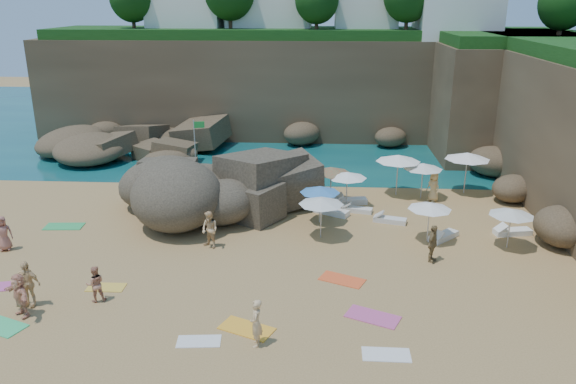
# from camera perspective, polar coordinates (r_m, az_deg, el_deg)

# --- Properties ---
(ground) EXTENTS (120.00, 120.00, 0.00)m
(ground) POSITION_cam_1_polar(r_m,az_deg,el_deg) (25.86, -4.87, -6.26)
(ground) COLOR tan
(ground) RESTS_ON ground
(seawater) EXTENTS (120.00, 120.00, 0.00)m
(seawater) POSITION_cam_1_polar(r_m,az_deg,el_deg) (54.38, -0.34, 7.27)
(seawater) COLOR #0C4751
(seawater) RESTS_ON ground
(cliff_back) EXTENTS (44.00, 8.00, 8.00)m
(cliff_back) POSITION_cam_1_polar(r_m,az_deg,el_deg) (48.66, 1.64, 10.66)
(cliff_back) COLOR brown
(cliff_back) RESTS_ON ground
(cliff_corner) EXTENTS (10.00, 12.00, 8.00)m
(cliff_corner) POSITION_cam_1_polar(r_m,az_deg,el_deg) (45.69, 20.80, 8.92)
(cliff_corner) COLOR brown
(cliff_corner) RESTS_ON ground
(rock_promontory) EXTENTS (12.00, 7.00, 2.00)m
(rock_promontory) POSITION_cam_1_polar(r_m,az_deg,el_deg) (43.20, -16.39, 3.42)
(rock_promontory) COLOR brown
(rock_promontory) RESTS_ON ground
(marina_masts) EXTENTS (3.10, 0.10, 6.00)m
(marina_masts) POSITION_cam_1_polar(r_m,az_deg,el_deg) (57.38, -17.28, 10.09)
(marina_masts) COLOR white
(marina_masts) RESTS_ON ground
(rock_outcrop) EXTENTS (9.12, 7.08, 3.49)m
(rock_outcrop) POSITION_cam_1_polar(r_m,az_deg,el_deg) (29.96, -6.31, -2.69)
(rock_outcrop) COLOR brown
(rock_outcrop) RESTS_ON ground
(flag_pole) EXTENTS (0.71, 0.22, 3.70)m
(flag_pole) POSITION_cam_1_polar(r_m,az_deg,el_deg) (36.96, -9.28, 5.19)
(flag_pole) COLOR silver
(flag_pole) RESTS_ON ground
(parasol_0) EXTENTS (2.17, 2.17, 2.05)m
(parasol_0) POSITION_cam_1_polar(r_m,az_deg,el_deg) (30.96, 6.03, 1.73)
(parasol_0) COLOR silver
(parasol_0) RESTS_ON ground
(parasol_1) EXTENTS (2.35, 2.35, 2.23)m
(parasol_1) POSITION_cam_1_polar(r_m,az_deg,el_deg) (32.44, 0.66, 2.93)
(parasol_1) COLOR silver
(parasol_1) RESTS_ON ground
(parasol_2) EXTENTS (2.60, 2.60, 2.46)m
(parasol_2) POSITION_cam_1_polar(r_m,az_deg,el_deg) (33.32, 11.14, 3.39)
(parasol_2) COLOR silver
(parasol_2) RESTS_ON ground
(parasol_3) EXTENTS (2.64, 2.64, 2.50)m
(parasol_3) POSITION_cam_1_polar(r_m,az_deg,el_deg) (34.69, 17.77, 3.51)
(parasol_3) COLOR silver
(parasol_3) RESTS_ON ground
(parasol_4) EXTENTS (2.24, 2.24, 2.12)m
(parasol_4) POSITION_cam_1_polar(r_m,az_deg,el_deg) (33.14, 13.57, 2.56)
(parasol_4) COLOR silver
(parasol_4) RESTS_ON ground
(parasol_5) EXTENTS (2.19, 2.19, 2.07)m
(parasol_5) POSITION_cam_1_polar(r_m,az_deg,el_deg) (26.80, 3.40, -0.91)
(parasol_5) COLOR silver
(parasol_5) RESTS_ON ground
(parasol_6) EXTENTS (2.25, 2.25, 2.13)m
(parasol_6) POSITION_cam_1_polar(r_m,az_deg,el_deg) (31.55, 4.40, 2.24)
(parasol_6) COLOR silver
(parasol_6) RESTS_ON ground
(parasol_9) EXTENTS (2.07, 2.07, 1.96)m
(parasol_9) POSITION_cam_1_polar(r_m,az_deg,el_deg) (27.22, 14.22, -1.39)
(parasol_9) COLOR silver
(parasol_9) RESTS_ON ground
(parasol_10) EXTENTS (2.08, 2.08, 1.97)m
(parasol_10) POSITION_cam_1_polar(r_m,az_deg,el_deg) (28.70, 3.27, 0.25)
(parasol_10) COLOR silver
(parasol_10) RESTS_ON ground
(parasol_11) EXTENTS (2.05, 2.05, 1.93)m
(parasol_11) POSITION_cam_1_polar(r_m,az_deg,el_deg) (27.65, 21.76, -1.92)
(parasol_11) COLOR silver
(parasol_11) RESTS_ON ground
(lounger_0) EXTENTS (2.01, 0.95, 0.30)m
(lounger_0) POSITION_cam_1_polar(r_m,az_deg,el_deg) (32.08, 6.30, -0.92)
(lounger_0) COLOR white
(lounger_0) RESTS_ON ground
(lounger_1) EXTENTS (2.01, 1.48, 0.30)m
(lounger_1) POSITION_cam_1_polar(r_m,az_deg,el_deg) (30.43, 4.42, -1.98)
(lounger_1) COLOR white
(lounger_1) RESTS_ON ground
(lounger_2) EXTENTS (1.88, 0.92, 0.28)m
(lounger_2) POSITION_cam_1_polar(r_m,az_deg,el_deg) (29.87, 21.85, -3.78)
(lounger_2) COLOR white
(lounger_2) RESTS_ON ground
(lounger_3) EXTENTS (1.71, 0.90, 0.25)m
(lounger_3) POSITION_cam_1_polar(r_m,az_deg,el_deg) (30.88, 7.04, -1.80)
(lounger_3) COLOR white
(lounger_3) RESTS_ON ground
(lounger_4) EXTENTS (1.77, 0.99, 0.26)m
(lounger_4) POSITION_cam_1_polar(r_m,az_deg,el_deg) (29.69, 10.31, -2.82)
(lounger_4) COLOR silver
(lounger_4) RESTS_ON ground
(lounger_5) EXTENTS (1.65, 1.63, 0.27)m
(lounger_5) POSITION_cam_1_polar(r_m,az_deg,el_deg) (28.26, 15.52, -4.37)
(lounger_5) COLOR silver
(lounger_5) RESTS_ON ground
(towel_2) EXTENTS (2.12, 1.63, 0.03)m
(towel_2) POSITION_cam_1_polar(r_m,az_deg,el_deg) (20.38, -4.22, -13.66)
(towel_2) COLOR #FFA928
(towel_2) RESTS_ON ground
(towel_3) EXTENTS (2.07, 1.55, 0.03)m
(towel_3) POSITION_cam_1_polar(r_m,az_deg,el_deg) (22.89, -27.18, -11.98)
(towel_3) COLOR #38C572
(towel_3) RESTS_ON ground
(towel_4) EXTENTS (1.52, 0.78, 0.03)m
(towel_4) POSITION_cam_1_polar(r_m,az_deg,el_deg) (24.06, -17.99, -9.19)
(towel_4) COLOR gold
(towel_4) RESTS_ON ground
(towel_5) EXTENTS (1.54, 0.88, 0.03)m
(towel_5) POSITION_cam_1_polar(r_m,az_deg,el_deg) (19.91, -9.04, -14.75)
(towel_5) COLOR white
(towel_5) RESTS_ON ground
(towel_9) EXTENTS (2.14, 1.67, 0.03)m
(towel_9) POSITION_cam_1_polar(r_m,az_deg,el_deg) (21.21, 8.60, -12.42)
(towel_9) COLOR #CB4E8A
(towel_9) RESTS_ON ground
(towel_10) EXTENTS (2.03, 1.57, 0.03)m
(towel_10) POSITION_cam_1_polar(r_m,az_deg,el_deg) (23.59, 5.52, -8.85)
(towel_10) COLOR #FD5927
(towel_10) RESTS_ON ground
(towel_11) EXTENTS (1.98, 1.10, 0.03)m
(towel_11) POSITION_cam_1_polar(r_m,az_deg,el_deg) (30.92, -21.80, -3.26)
(towel_11) COLOR green
(towel_11) RESTS_ON ground
(towel_13) EXTENTS (1.58, 0.80, 0.03)m
(towel_13) POSITION_cam_1_polar(r_m,az_deg,el_deg) (19.32, 9.95, -15.96)
(towel_13) COLOR white
(towel_13) RESTS_ON ground
(person_stand_1) EXTENTS (0.87, 0.79, 1.45)m
(person_stand_1) POSITION_cam_1_polar(r_m,az_deg,el_deg) (22.87, -18.99, -8.82)
(person_stand_1) COLOR tan
(person_stand_1) RESTS_ON ground
(person_stand_2) EXTENTS (1.25, 1.26, 1.94)m
(person_stand_2) POSITION_cam_1_polar(r_m,az_deg,el_deg) (31.75, 1.22, 0.55)
(person_stand_2) COLOR tan
(person_stand_2) RESTS_ON ground
(person_stand_3) EXTENTS (0.84, 1.08, 1.71)m
(person_stand_3) POSITION_cam_1_polar(r_m,az_deg,el_deg) (25.49, 14.48, -5.10)
(person_stand_3) COLOR olive
(person_stand_3) RESTS_ON ground
(person_stand_4) EXTENTS (0.87, 0.95, 1.72)m
(person_stand_4) POSITION_cam_1_polar(r_m,az_deg,el_deg) (33.18, 14.57, 0.54)
(person_stand_4) COLOR #DAB572
(person_stand_4) RESTS_ON ground
(person_stand_5) EXTENTS (1.60, 1.14, 1.70)m
(person_stand_5) POSITION_cam_1_polar(r_m,az_deg,el_deg) (35.90, -7.31, 2.37)
(person_stand_5) COLOR #A48052
(person_stand_5) RESTS_ON ground
(person_stand_6) EXTENTS (0.42, 0.62, 1.69)m
(person_stand_6) POSITION_cam_1_polar(r_m,az_deg,el_deg) (19.09, -3.25, -13.16)
(person_stand_6) COLOR #E2B880
(person_stand_6) RESTS_ON ground
(person_lie_1) EXTENTS (1.22, 1.90, 0.44)m
(person_lie_1) POSITION_cam_1_polar(r_m,az_deg,el_deg) (23.68, -24.75, -9.98)
(person_lie_1) COLOR #F2C789
(person_lie_1) RESTS_ON ground
(person_lie_2) EXTENTS (1.34, 1.81, 0.43)m
(person_lie_2) POSITION_cam_1_polar(r_m,az_deg,el_deg) (29.13, -26.78, -4.90)
(person_lie_2) COLOR #A26151
(person_lie_2) RESTS_ON ground
(person_lie_3) EXTENTS (2.24, 2.26, 0.44)m
(person_lie_3) POSITION_cam_1_polar(r_m,az_deg,el_deg) (23.09, -25.39, -10.84)
(person_lie_3) COLOR tan
(person_lie_3) RESTS_ON ground
(person_lie_5) EXTENTS (1.67, 1.92, 0.66)m
(person_lie_5) POSITION_cam_1_polar(r_m,az_deg,el_deg) (26.49, -7.90, -4.96)
(person_lie_5) COLOR #DDB47D
(person_lie_5) RESTS_ON ground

